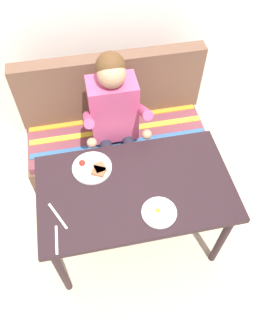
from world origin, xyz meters
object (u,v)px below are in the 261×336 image
Objects in this scene: person at (115,118)px; plate_breakfast at (93,168)px; fork at (57,240)px; couch at (116,137)px; plate_eggs at (159,212)px; table at (135,194)px; knife at (58,216)px.

plate_breakfast is at bearing -117.14° from person.
person is 0.97m from fork.
couch is 0.45m from person.
plate_eggs reaches higher than fork.
couch reaches higher than fork.
table is 0.99× the size of person.
person reaches higher than table.
plate_breakfast reaches higher than knife.
person is 6.06× the size of knife.
couch reaches higher than plate_eggs.
plate_breakfast is 1.23× the size of plate_eggs.
table is 0.31m from plate_breakfast.
person is (-0.03, -0.17, 0.41)m from couch.
fork is 0.15m from knife.
couch is at bearing 68.05° from plate_breakfast.
couch is at bearing 66.22° from fork.
plate_breakfast is 0.51m from plate_eggs.
knife is at bearing -122.95° from person.
table is 0.50m from knife.
couch is 5.73× the size of plate_breakfast.
person reaches higher than plate_eggs.
table is 0.83m from couch.
person reaches higher than plate_breakfast.
plate_eggs is at bearing -49.24° from plate_breakfast.
plate_breakfast is 0.38m from knife.
table is 4.77× the size of plate_breakfast.
plate_breakfast reaches higher than plate_eggs.
plate_eggs is (0.10, -0.21, 0.09)m from table.
person reaches higher than fork.
fork is (-0.59, -0.05, -0.01)m from plate_eggs.
couch is at bearing 81.66° from person.
knife is (-0.58, 0.09, -0.01)m from plate_eggs.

